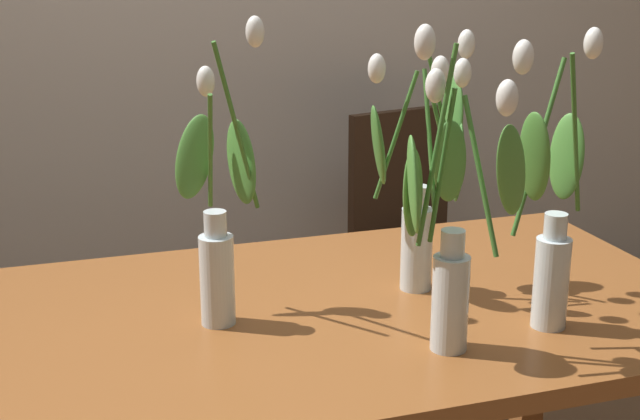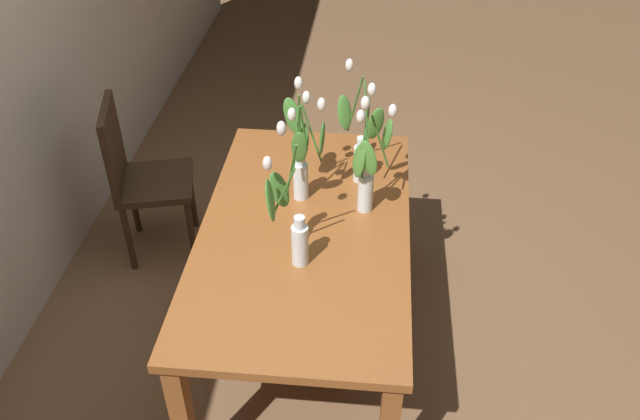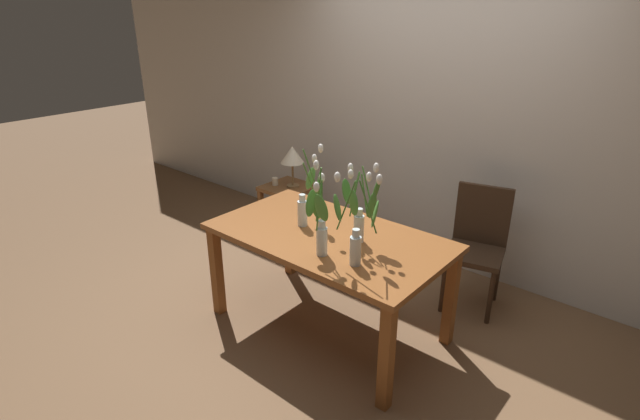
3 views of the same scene
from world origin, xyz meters
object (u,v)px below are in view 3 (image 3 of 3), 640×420
tulip_vase_1 (320,223)px  pillar_candle (275,181)px  table_lamp (292,156)px  tulip_vase_0 (360,210)px  dining_table (328,246)px  dining_chair (478,241)px  tulip_vase_3 (307,200)px  side_table (288,198)px  tulip_vase_2 (356,235)px

tulip_vase_1 → pillar_candle: 1.86m
table_lamp → tulip_vase_0: bearing=-31.6°
tulip_vase_1 → pillar_candle: (-1.47, 1.07, -0.36)m
dining_table → dining_chair: (0.65, 0.98, -0.12)m
tulip_vase_1 → tulip_vase_3: tulip_vase_1 is taller
dining_table → dining_chair: 1.18m
tulip_vase_1 → side_table: size_ratio=1.07×
dining_table → tulip_vase_0: 0.39m
dining_table → tulip_vase_2: (0.38, -0.22, 0.28)m
tulip_vase_1 → tulip_vase_2: tulip_vase_1 is taller
dining_chair → side_table: dining_chair is taller
tulip_vase_2 → dining_chair: 1.29m
tulip_vase_2 → dining_chair: (0.27, 1.20, -0.41)m
tulip_vase_1 → dining_chair: size_ratio=0.63×
tulip_vase_0 → pillar_candle: 1.78m
tulip_vase_0 → pillar_candle: (-1.56, 0.78, -0.38)m
table_lamp → pillar_candle: (-0.16, -0.08, -0.27)m
table_lamp → tulip_vase_1: bearing=-41.3°
tulip_vase_2 → pillar_candle: (-1.71, 1.03, -0.34)m
dining_table → tulip_vase_1: bearing=-61.1°
tulip_vase_0 → tulip_vase_2: tulip_vase_2 is taller
tulip_vase_3 → dining_chair: size_ratio=0.63×
tulip_vase_3 → tulip_vase_0: bearing=1.4°
tulip_vase_1 → dining_chair: bearing=68.0°
dining_chair → tulip_vase_2: bearing=-102.5°
tulip_vase_2 → dining_chair: bearing=77.5°
dining_table → tulip_vase_0: bearing=8.4°
tulip_vase_2 → dining_table: bearing=150.5°
tulip_vase_1 → tulip_vase_3: size_ratio=1.01×
tulip_vase_0 → tulip_vase_3: 0.45m
tulip_vase_0 → dining_chair: size_ratio=0.59×
dining_chair → table_lamp: size_ratio=2.34×
tulip_vase_3 → tulip_vase_1: bearing=-38.2°
tulip_vase_2 → tulip_vase_3: size_ratio=0.97×
side_table → pillar_candle: pillar_candle is taller
tulip_vase_1 → dining_chair: tulip_vase_1 is taller
pillar_candle → tulip_vase_2: bearing=-31.1°
tulip_vase_3 → side_table: (-1.00, 0.85, -0.49)m
dining_table → tulip_vase_1: 0.42m
side_table → tulip_vase_0: bearing=-30.2°
tulip_vase_1 → tulip_vase_0: bearing=73.4°
tulip_vase_1 → tulip_vase_3: (-0.36, 0.28, -0.03)m
tulip_vase_3 → table_lamp: tulip_vase_3 is taller
tulip_vase_1 → tulip_vase_2: (0.24, 0.04, -0.02)m
side_table → table_lamp: (0.04, 0.02, 0.42)m
tulip_vase_1 → pillar_candle: size_ratio=7.86×
pillar_candle → tulip_vase_1: bearing=-36.1°
tulip_vase_0 → tulip_vase_1: (-0.09, -0.29, -0.01)m
tulip_vase_2 → tulip_vase_3: (-0.59, 0.24, -0.01)m
tulip_vase_1 → side_table: 1.84m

